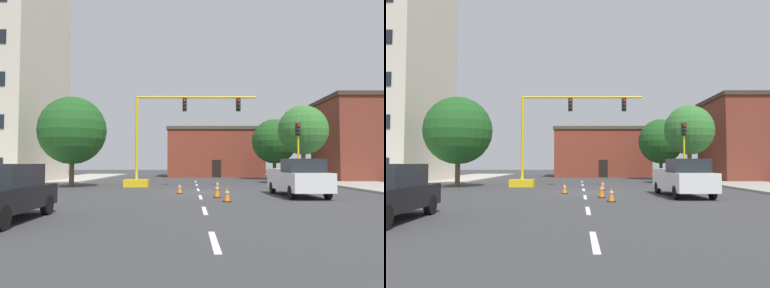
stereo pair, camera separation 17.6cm
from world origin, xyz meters
The scene contains 22 objects.
ground_plane centered at (0.00, 0.00, 0.00)m, with size 160.00×160.00×0.00m, color #38383A.
sidewalk_left centered at (-13.37, 8.00, 0.07)m, with size 6.00×56.00×0.14m, color #B2ADA3.
sidewalk_right centered at (13.37, 8.00, 0.07)m, with size 6.00×56.00×0.14m, color #9E998E.
lane_stripe_seg_0 centered at (0.00, -14.00, 0.00)m, with size 0.16×2.40×0.01m, color silver.
lane_stripe_seg_1 centered at (0.00, -8.50, 0.00)m, with size 0.16×2.40×0.01m, color silver.
lane_stripe_seg_2 centered at (0.00, -3.00, 0.00)m, with size 0.16×2.40×0.01m, color silver.
lane_stripe_seg_3 centered at (0.00, 2.50, 0.00)m, with size 0.16×2.40×0.01m, color silver.
lane_stripe_seg_4 centered at (0.00, 8.00, 0.00)m, with size 0.16×2.40×0.01m, color silver.
lane_stripe_seg_5 centered at (0.00, 13.50, 0.00)m, with size 0.16×2.40×0.01m, color silver.
building_brick_center centered at (2.80, 28.93, 3.24)m, with size 12.65×9.56×6.47m.
building_row_right centered at (18.92, 15.37, 4.22)m, with size 11.96×8.48×8.41m.
traffic_signal_gantry centered at (-3.24, 5.50, 2.29)m, with size 9.90×1.20×6.83m.
traffic_light_pole_right centered at (7.69, 5.78, 3.53)m, with size 0.32×0.47×4.80m.
tree_left_near centered at (-9.34, 5.35, 4.21)m, with size 5.04×5.04×6.74m.
tree_right_far centered at (8.80, 18.80, 4.19)m, with size 4.92×4.92×6.66m.
tree_right_mid centered at (9.15, 9.35, 4.60)m, with size 4.24×4.24×6.73m.
pickup_truck_white centered at (5.25, -2.46, 0.97)m, with size 2.17×5.46×1.99m.
sedan_black_near_left centered at (-6.26, -11.12, 0.89)m, with size 1.88×4.50×1.74m.
traffic_cone_roadside_a centered at (1.26, 2.30, 0.30)m, with size 0.36×0.36×0.62m.
traffic_cone_roadside_b centered at (-1.16, -0.63, 0.30)m, with size 0.36×0.36×0.61m.
traffic_cone_roadside_c centered at (0.84, -3.20, 0.35)m, with size 0.36×0.36×0.72m.
traffic_cone_roadside_d centered at (1.15, -5.35, 0.33)m, with size 0.36×0.36×0.68m.
Camera 1 is at (-0.55, -22.48, 1.75)m, focal length 34.95 mm.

